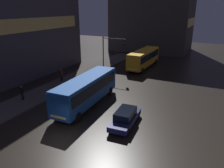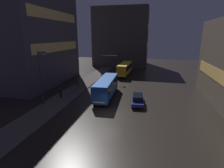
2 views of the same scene
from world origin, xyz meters
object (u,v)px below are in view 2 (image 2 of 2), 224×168
pedestrian_mid (77,80)px  street_lamp_sidewalk (41,71)px  traffic_light_main (107,63)px  bus_far (125,68)px  pedestrian_near (61,92)px  bus_near (106,86)px  car_taxi (138,99)px

pedestrian_mid → street_lamp_sidewalk: bearing=-42.5°
pedestrian_mid → traffic_light_main: 8.36m
bus_far → street_lamp_sidewalk: street_lamp_sidewalk is taller
pedestrian_near → bus_near: bearing=129.6°
bus_near → car_taxi: bearing=156.3°
pedestrian_mid → bus_far: bearing=107.5°
car_taxi → pedestrian_mid: size_ratio=2.63×
traffic_light_main → street_lamp_sidewalk: bearing=-107.3°
bus_near → pedestrian_mid: size_ratio=5.75×
bus_near → car_taxi: size_ratio=2.19×
bus_near → pedestrian_mid: 9.11m
bus_far → traffic_light_main: bearing=65.7°
traffic_light_main → street_lamp_sidewalk: size_ratio=0.77×
street_lamp_sidewalk → pedestrian_near: bearing=76.6°
pedestrian_near → pedestrian_mid: (-0.36, 7.42, 0.07)m
bus_near → traffic_light_main: 11.73m
car_taxi → pedestrian_near: (-12.67, -0.28, 0.41)m
car_taxi → street_lamp_sidewalk: street_lamp_sidewalk is taller
car_taxi → traffic_light_main: (-8.19, 13.29, 3.39)m
bus_far → traffic_light_main: (-3.17, -6.51, 2.23)m
car_taxi → pedestrian_mid: 14.86m
bus_near → street_lamp_sidewalk: bearing=33.0°
bus_far → car_taxi: bearing=105.9°
bus_far → pedestrian_near: size_ratio=5.93×
pedestrian_near → pedestrian_mid: bearing=-156.0°
pedestrian_mid → street_lamp_sidewalk: size_ratio=0.23×
car_taxi → traffic_light_main: size_ratio=0.78×
pedestrian_near → traffic_light_main: size_ratio=0.28×
bus_near → traffic_light_main: (-2.72, 11.19, 2.21)m
bus_near → pedestrian_near: bearing=15.6°
traffic_light_main → street_lamp_sidewalk: (-5.28, -16.94, 1.17)m
bus_near → traffic_light_main: bearing=-79.0°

